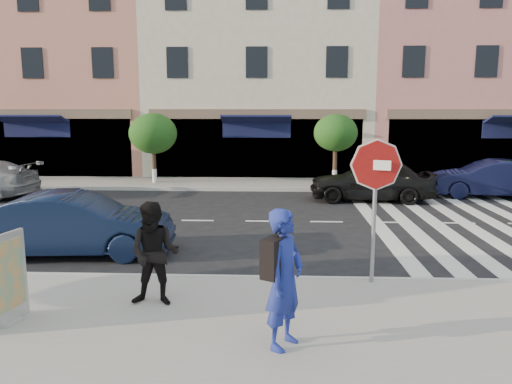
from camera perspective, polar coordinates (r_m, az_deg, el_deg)
name	(u,v)px	position (r m, az deg, el deg)	size (l,w,h in m)	color
ground	(256,261)	(11.60, 0.06, -7.87)	(120.00, 120.00, 0.00)	black
sidewalk_near	(247,330)	(8.08, -1.06, -15.45)	(60.00, 4.50, 0.15)	gray
sidewalk_far	(266,184)	(22.32, 1.20, 0.93)	(60.00, 3.00, 0.15)	gray
building_west_mid	(70,42)	(30.49, -20.50, 15.77)	(10.00, 9.00, 14.00)	tan
building_centre	(260,69)	(28.13, 0.45, 13.85)	(11.00, 9.00, 11.00)	beige
building_east_mid	(484,49)	(30.29, 24.61, 14.60)	(13.00, 9.00, 13.00)	tan
street_tree_wb	(153,134)	(22.55, -11.68, 6.53)	(2.10, 2.10, 3.06)	#473323
street_tree_c	(336,133)	(22.02, 9.09, 6.66)	(1.90, 1.90, 3.04)	#473323
stop_sign	(376,180)	(9.61, 13.52, 1.33)	(0.94, 0.35, 2.78)	gray
photographer	(285,279)	(7.06, 3.30, -9.88)	(0.73, 0.48, 1.99)	navy
walker	(155,254)	(8.70, -11.51, -6.94)	(0.87, 0.68, 1.79)	black
poster_board	(4,281)	(8.76, -26.83, -9.10)	(0.40, 0.93, 1.43)	beige
car_near_mid	(75,224)	(12.62, -19.94, -3.50)	(1.58, 4.54, 1.50)	black
car_far_mid	(372,180)	(19.18, 13.06, 1.33)	(1.84, 4.57, 1.56)	black
car_far_right	(490,179)	(21.39, 25.19, 1.38)	(1.55, 4.44, 1.46)	black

